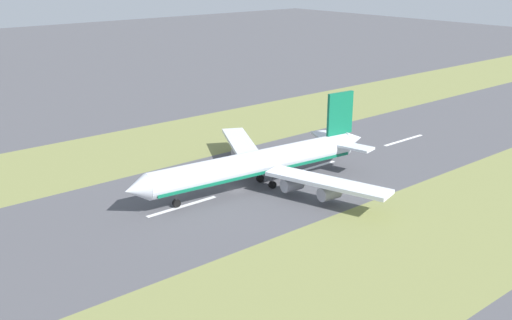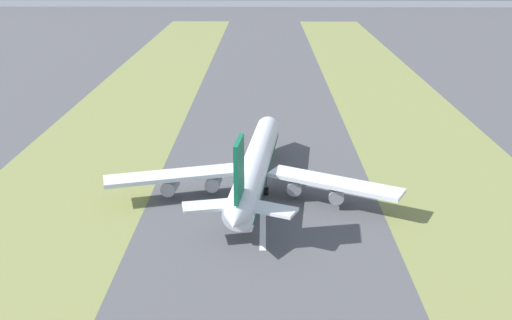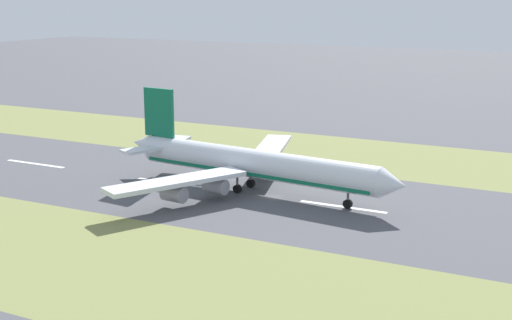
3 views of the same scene
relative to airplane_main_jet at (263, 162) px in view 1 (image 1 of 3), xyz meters
name	(u,v)px [view 1 (image 1 of 3)]	position (x,y,z in m)	size (l,w,h in m)	color
ground_plane	(237,190)	(1.83, 6.54, -6.02)	(800.00, 800.00, 0.00)	#4C4C51
grass_median_west	(388,259)	(-43.17, 6.54, -6.02)	(40.00, 600.00, 0.01)	olive
grass_median_east	(142,147)	(46.83, 6.54, -6.02)	(40.00, 600.00, 0.01)	olive
centreline_dash_near	(404,140)	(1.83, -58.10, -6.01)	(1.20, 18.00, 0.01)	silver
centreline_dash_mid	(310,168)	(1.83, -18.10, -6.01)	(1.20, 18.00, 0.01)	silver
centreline_dash_far	(182,206)	(1.83, 21.90, -6.01)	(1.20, 18.00, 0.01)	silver
airplane_main_jet	(263,162)	(0.00, 0.00, 0.00)	(63.80, 67.21, 20.20)	silver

